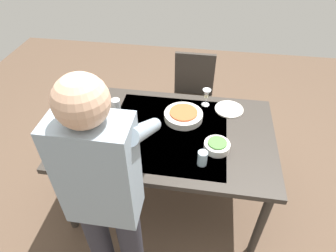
% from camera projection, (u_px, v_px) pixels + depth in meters
% --- Properties ---
extents(ground_plane, '(6.00, 6.00, 0.00)m').
position_uv_depth(ground_plane, '(168.00, 193.00, 2.66)').
color(ground_plane, brown).
extents(dining_table, '(1.58, 1.00, 0.77)m').
position_uv_depth(dining_table, '(168.00, 138.00, 2.20)').
color(dining_table, '#332D28').
rests_on(dining_table, ground_plane).
extents(chair_near, '(0.40, 0.40, 0.91)m').
position_uv_depth(chair_near, '(193.00, 93.00, 2.96)').
color(chair_near, black).
rests_on(chair_near, ground_plane).
extents(person_server, '(0.42, 0.61, 1.69)m').
position_uv_depth(person_server, '(106.00, 197.00, 1.48)').
color(person_server, '#2D2D38').
rests_on(person_server, ground_plane).
extents(wine_bottle, '(0.07, 0.07, 0.30)m').
position_uv_depth(wine_bottle, '(128.00, 142.00, 1.91)').
color(wine_bottle, black).
rests_on(wine_bottle, dining_table).
extents(wine_glass_left, '(0.07, 0.07, 0.15)m').
position_uv_depth(wine_glass_left, '(107.00, 148.00, 1.87)').
color(wine_glass_left, white).
rests_on(wine_glass_left, dining_table).
extents(wine_glass_right, '(0.07, 0.07, 0.15)m').
position_uv_depth(wine_glass_right, '(206.00, 95.00, 2.34)').
color(wine_glass_right, white).
rests_on(wine_glass_right, dining_table).
extents(water_cup_near_left, '(0.07, 0.07, 0.10)m').
position_uv_depth(water_cup_near_left, '(98.00, 102.00, 2.35)').
color(water_cup_near_left, silver).
rests_on(water_cup_near_left, dining_table).
extents(water_cup_near_right, '(0.07, 0.07, 0.11)m').
position_uv_depth(water_cup_near_right, '(116.00, 105.00, 2.31)').
color(water_cup_near_right, silver).
rests_on(water_cup_near_right, dining_table).
extents(water_cup_far_left, '(0.07, 0.07, 0.11)m').
position_uv_depth(water_cup_far_left, '(82.00, 128.00, 2.11)').
color(water_cup_far_left, silver).
rests_on(water_cup_far_left, dining_table).
extents(water_cup_far_right, '(0.06, 0.06, 0.11)m').
position_uv_depth(water_cup_far_right, '(202.00, 158.00, 1.88)').
color(water_cup_far_right, silver).
rests_on(water_cup_far_right, dining_table).
extents(serving_bowl_pasta, '(0.30, 0.30, 0.07)m').
position_uv_depth(serving_bowl_pasta, '(183.00, 115.00, 2.25)').
color(serving_bowl_pasta, silver).
rests_on(serving_bowl_pasta, dining_table).
extents(side_bowl_salad, '(0.18, 0.18, 0.07)m').
position_uv_depth(side_bowl_salad, '(217.00, 146.00, 1.99)').
color(side_bowl_salad, silver).
rests_on(side_bowl_salad, dining_table).
extents(dinner_plate_near, '(0.23, 0.23, 0.01)m').
position_uv_depth(dinner_plate_near, '(229.00, 109.00, 2.35)').
color(dinner_plate_near, silver).
rests_on(dinner_plate_near, dining_table).
extents(table_knife, '(0.03, 0.20, 0.00)m').
position_uv_depth(table_knife, '(103.00, 137.00, 2.10)').
color(table_knife, silver).
rests_on(table_knife, dining_table).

